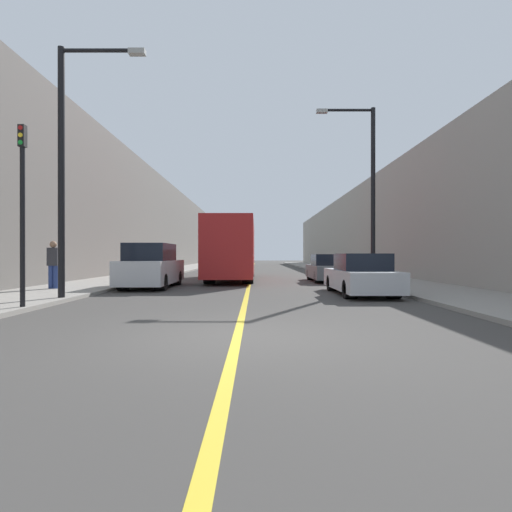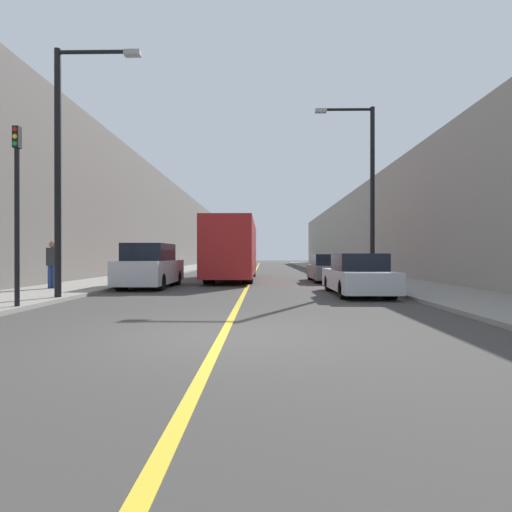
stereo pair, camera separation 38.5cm
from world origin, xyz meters
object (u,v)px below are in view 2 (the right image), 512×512
Objects in this scene: parked_suv_left at (150,267)px; traffic_light at (17,209)px; bus at (233,249)px; street_lamp_right at (367,183)px; street_lamp_left at (65,155)px; pedestrian at (53,264)px; car_right_mid at (329,269)px; car_right_near at (357,276)px.

parked_suv_left is 1.07× the size of traffic_light.
street_lamp_right is at bearing -37.59° from bus.
street_lamp_left is 2.90m from traffic_light.
bus reaches higher than pedestrian.
street_lamp_left is 0.96× the size of street_lamp_right.
pedestrian is at bearing -168.76° from street_lamp_right.
bus is at bearing 60.85° from parked_suv_left.
traffic_light is at bearing -109.09° from bus.
parked_suv_left is at bearing 28.50° from pedestrian.
street_lamp_left is at bearing -136.32° from car_right_mid.
car_right_mid is 15.03m from traffic_light.
bus reaches higher than parked_suv_left.
car_right_near is (5.08, -8.71, -1.09)m from bus.
bus reaches higher than car_right_near.
car_right_near is at bearing -59.76° from bus.
street_lamp_left reaches higher than pedestrian.
parked_suv_left is 0.61× the size of street_lamp_right.
bus is 2.27× the size of car_right_near.
parked_suv_left reaches higher than car_right_mid.
pedestrian reaches higher than parked_suv_left.
street_lamp_right reaches higher than parked_suv_left.
pedestrian is (-12.92, -2.57, -3.56)m from street_lamp_right.
street_lamp_right reaches higher than traffic_light.
street_lamp_left is (-4.36, -10.78, 2.72)m from bus.
bus is 8.59m from street_lamp_right.
car_right_near is at bearing -109.45° from street_lamp_right.
parked_suv_left is at bearing -119.15° from bus.
parked_suv_left is at bearing -154.24° from car_right_mid.
parked_suv_left is 8.79m from car_right_near.
traffic_light is at bearing -69.76° from pedestrian.
street_lamp_right is (1.21, -3.29, 3.97)m from car_right_mid.
pedestrian is at bearing -130.94° from bus.
car_right_mid is 13.10m from pedestrian.
street_lamp_left is 12.26m from street_lamp_right.
street_lamp_right is at bearing -69.85° from car_right_mid.
street_lamp_left reaches higher than bus.
car_right_mid is at bearing 49.44° from traffic_light.
pedestrian reaches higher than car_right_near.
street_lamp_right is (10.77, 5.85, 0.16)m from street_lamp_left.
street_lamp_right is 1.75× the size of traffic_light.
street_lamp_left is at bearing 86.56° from traffic_light.
parked_suv_left is at bearing -175.48° from street_lamp_right.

